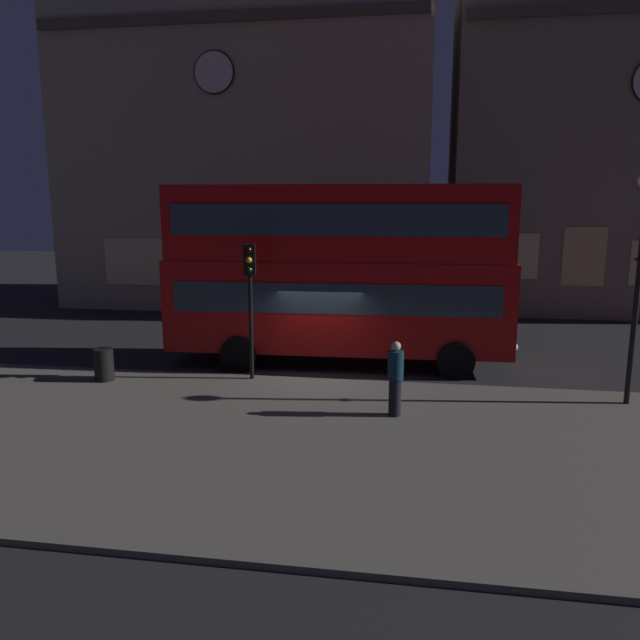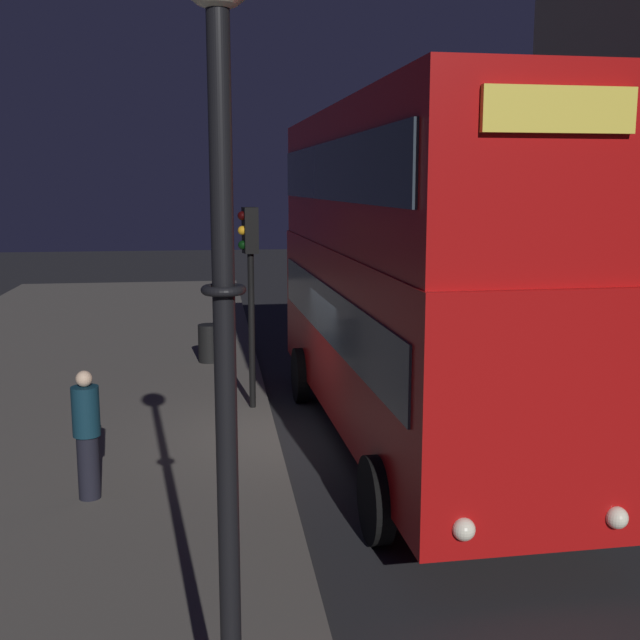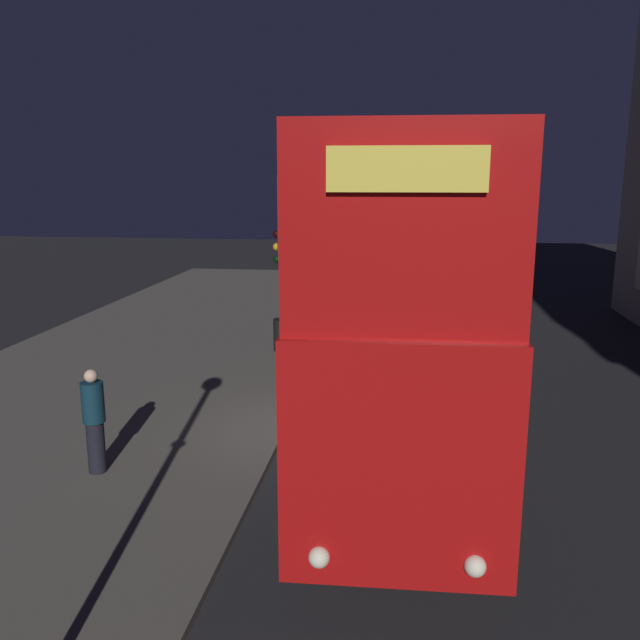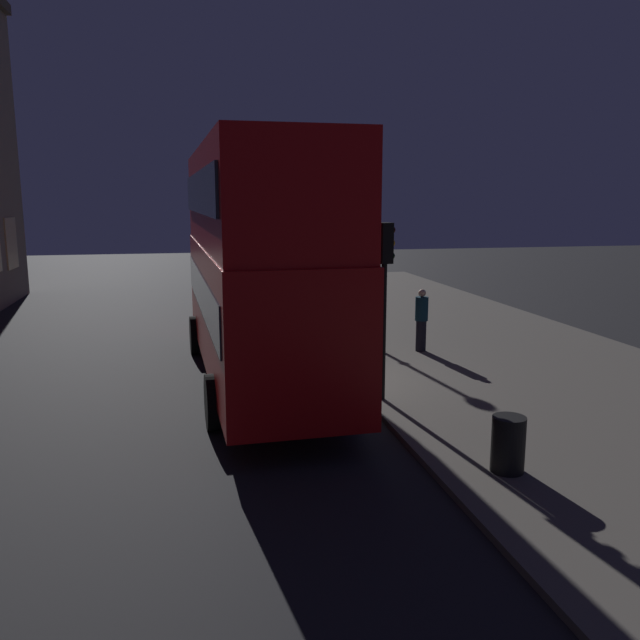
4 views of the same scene
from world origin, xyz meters
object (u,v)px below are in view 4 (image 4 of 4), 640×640
Objects in this scene: pedestrian at (421,319)px; street_lamp at (319,206)px; litter_bin at (508,444)px; traffic_light_near_kerb at (385,274)px; double_decker_bus at (257,256)px.

street_lamp is at bearing -28.66° from pedestrian.
pedestrian is 1.97× the size of litter_bin.
traffic_light_near_kerb is 4.20× the size of litter_bin.
double_decker_bus is 5.97× the size of pedestrian.
pedestrian is at bearing -11.19° from litter_bin.
street_lamp is 3.19× the size of pedestrian.
double_decker_bus is 2.80× the size of traffic_light_near_kerb.
litter_bin is at bearing -154.07° from double_decker_bus.
litter_bin is (-13.91, -0.17, -3.60)m from street_lamp.
double_decker_bus is 11.75× the size of litter_bin.
street_lamp is at bearing 0.72° from litter_bin.
traffic_light_near_kerb is (-2.14, -2.46, -0.24)m from double_decker_bus.
double_decker_bus is 7.46m from litter_bin.
street_lamp is at bearing -12.93° from traffic_light_near_kerb.
double_decker_bus reaches higher than traffic_light_near_kerb.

